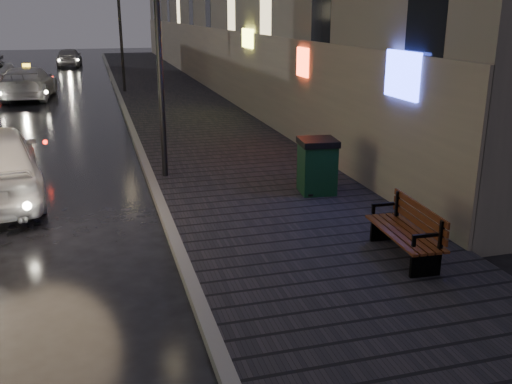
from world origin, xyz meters
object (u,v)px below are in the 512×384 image
at_px(lamp_near, 158,34).
at_px(bench, 408,231).
at_px(lamp_far, 120,22).
at_px(car_far, 69,57).
at_px(trash_bin, 317,166).
at_px(taxi_mid, 28,83).

height_order(lamp_near, bench, lamp_near).
relative_size(lamp_far, car_far, 1.31).
distance_m(lamp_near, trash_bin, 4.68).
bearing_deg(car_far, bench, 103.31).
distance_m(lamp_near, taxi_mid, 16.47).
relative_size(bench, car_far, 0.44).
relative_size(bench, taxi_mid, 0.35).
height_order(lamp_near, car_far, lamp_near).
relative_size(lamp_near, bench, 2.95).
distance_m(trash_bin, taxi_mid, 19.39).
xyz_separation_m(lamp_near, car_far, (-3.05, 32.50, -2.80)).
bearing_deg(car_far, trash_bin, 104.04).
bearing_deg(lamp_far, trash_bin, -80.54).
distance_m(lamp_near, bench, 7.31).
bearing_deg(lamp_near, bench, -61.71).
height_order(bench, car_far, car_far).
xyz_separation_m(lamp_near, bench, (3.18, -5.91, -2.89)).
bearing_deg(bench, taxi_mid, 112.86).
bearing_deg(lamp_near, taxi_mid, 105.86).
xyz_separation_m(lamp_near, taxi_mid, (-4.44, 15.62, -2.74)).
xyz_separation_m(lamp_far, bench, (3.18, -21.91, -2.89)).
bearing_deg(car_far, taxi_mid, 89.40).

